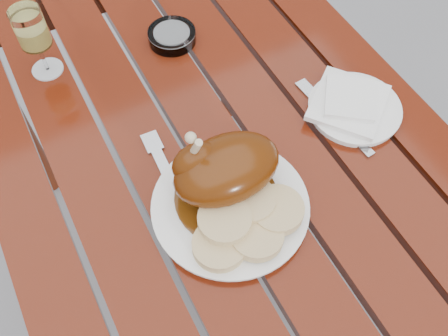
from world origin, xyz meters
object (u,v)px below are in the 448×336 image
(table, at_px, (211,217))
(wine_glass, at_px, (37,42))
(ashtray, at_px, (172,36))
(side_plate, at_px, (354,109))
(dinner_plate, at_px, (230,207))

(table, height_order, wine_glass, wine_glass)
(ashtray, bearing_deg, side_plate, -56.20)
(dinner_plate, bearing_deg, table, 76.16)
(wine_glass, bearing_deg, side_plate, -38.01)
(wine_glass, height_order, side_plate, wine_glass)
(dinner_plate, distance_m, wine_glass, 0.49)
(table, xyz_separation_m, wine_glass, (-0.22, 0.28, 0.45))
(dinner_plate, relative_size, wine_glass, 1.78)
(table, relative_size, ashtray, 12.01)
(wine_glass, xyz_separation_m, ashtray, (0.26, -0.04, -0.06))
(wine_glass, distance_m, side_plate, 0.62)
(table, distance_m, wine_glass, 0.57)
(table, xyz_separation_m, dinner_plate, (-0.04, -0.18, 0.38))
(side_plate, bearing_deg, ashtray, 123.80)
(wine_glass, xyz_separation_m, side_plate, (0.48, -0.38, -0.07))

